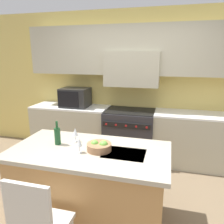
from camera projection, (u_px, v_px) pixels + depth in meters
The scene contains 11 objects.
ground_plane at pixel (106, 213), 2.70m from camera, with size 10.00×10.00×0.00m, color #7A664C.
back_cabinetry at pixel (133, 71), 4.01m from camera, with size 10.00×0.46×2.70m.
back_counter at pixel (130, 134), 4.07m from camera, with size 3.84×0.62×0.93m.
range_stove at pixel (129, 135), 4.05m from camera, with size 0.89×0.70×0.93m.
microwave at pixel (75, 97), 4.17m from camera, with size 0.52×0.43×0.35m.
kitchen_island at pixel (90, 185), 2.50m from camera, with size 1.74×0.92×0.89m.
island_chair at pixel (38, 224), 1.79m from camera, with size 0.42×0.40×0.99m.
wine_bottle at pixel (57, 136), 2.50m from camera, with size 0.07×0.07×0.28m.
wine_glass_near at pixel (79, 142), 2.28m from camera, with size 0.06×0.06×0.17m.
wine_glass_far at pixel (75, 132), 2.58m from camera, with size 0.06×0.06×0.17m.
fruit_bowl at pixel (99, 146), 2.36m from camera, with size 0.27×0.27×0.12m.
Camera 1 is at (0.66, -2.20, 1.90)m, focal length 35.00 mm.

